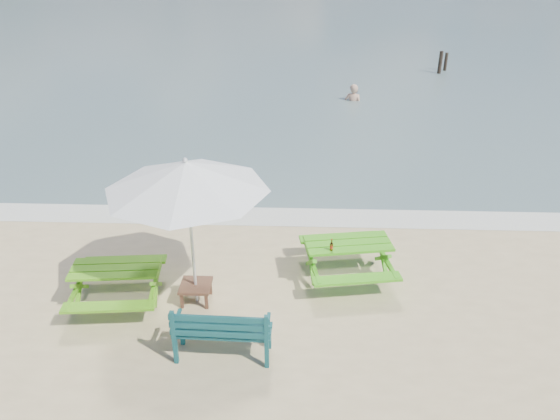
{
  "coord_description": "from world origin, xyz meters",
  "views": [
    {
      "loc": [
        0.55,
        -6.45,
        5.83
      ],
      "look_at": [
        0.18,
        3.0,
        1.0
      ],
      "focal_mm": 35.0,
      "sensor_mm": 36.0,
      "label": 1
    }
  ],
  "objects_px": {
    "park_bench": "(223,340)",
    "side_table": "(196,292)",
    "patio_umbrella": "(186,176)",
    "beer_bottle": "(331,247)",
    "picnic_table_right": "(347,260)",
    "picnic_table_left": "(118,285)",
    "swimmer": "(353,107)"
  },
  "relations": [
    {
      "from": "park_bench",
      "to": "side_table",
      "type": "distance_m",
      "value": 1.52
    },
    {
      "from": "picnic_table_right",
      "to": "swimmer",
      "type": "height_order",
      "value": "picnic_table_right"
    },
    {
      "from": "picnic_table_right",
      "to": "side_table",
      "type": "distance_m",
      "value": 2.84
    },
    {
      "from": "park_bench",
      "to": "beer_bottle",
      "type": "height_order",
      "value": "beer_bottle"
    },
    {
      "from": "swimmer",
      "to": "side_table",
      "type": "bearing_deg",
      "value": -106.28
    },
    {
      "from": "picnic_table_left",
      "to": "side_table",
      "type": "xyz_separation_m",
      "value": [
        1.35,
        0.08,
        -0.16
      ]
    },
    {
      "from": "park_bench",
      "to": "beer_bottle",
      "type": "xyz_separation_m",
      "value": [
        1.71,
        1.93,
        0.54
      ]
    },
    {
      "from": "side_table",
      "to": "beer_bottle",
      "type": "height_order",
      "value": "beer_bottle"
    },
    {
      "from": "picnic_table_right",
      "to": "patio_umbrella",
      "type": "bearing_deg",
      "value": -162.12
    },
    {
      "from": "side_table",
      "to": "park_bench",
      "type": "bearing_deg",
      "value": -64.12
    },
    {
      "from": "picnic_table_left",
      "to": "beer_bottle",
      "type": "height_order",
      "value": "beer_bottle"
    },
    {
      "from": "side_table",
      "to": "picnic_table_right",
      "type": "bearing_deg",
      "value": 17.88
    },
    {
      "from": "beer_bottle",
      "to": "picnic_table_right",
      "type": "bearing_deg",
      "value": 42.88
    },
    {
      "from": "patio_umbrella",
      "to": "beer_bottle",
      "type": "relative_size",
      "value": 11.71
    },
    {
      "from": "picnic_table_left",
      "to": "park_bench",
      "type": "distance_m",
      "value": 2.39
    },
    {
      "from": "picnic_table_right",
      "to": "beer_bottle",
      "type": "relative_size",
      "value": 8.59
    },
    {
      "from": "picnic_table_left",
      "to": "beer_bottle",
      "type": "xyz_separation_m",
      "value": [
        3.72,
        0.64,
        0.48
      ]
    },
    {
      "from": "picnic_table_right",
      "to": "beer_bottle",
      "type": "bearing_deg",
      "value": -137.12
    },
    {
      "from": "park_bench",
      "to": "patio_umbrella",
      "type": "relative_size",
      "value": 0.56
    },
    {
      "from": "swimmer",
      "to": "park_bench",
      "type": "bearing_deg",
      "value": -102.33
    },
    {
      "from": "swimmer",
      "to": "picnic_table_right",
      "type": "bearing_deg",
      "value": -95.23
    },
    {
      "from": "beer_bottle",
      "to": "swimmer",
      "type": "xyz_separation_m",
      "value": [
        1.44,
        12.51,
        -1.11
      ]
    },
    {
      "from": "patio_umbrella",
      "to": "beer_bottle",
      "type": "xyz_separation_m",
      "value": [
        2.37,
        0.57,
        -1.58
      ]
    },
    {
      "from": "patio_umbrella",
      "to": "picnic_table_right",
      "type": "bearing_deg",
      "value": 17.88
    },
    {
      "from": "picnic_table_right",
      "to": "park_bench",
      "type": "relative_size",
      "value": 1.32
    },
    {
      "from": "picnic_table_right",
      "to": "park_bench",
      "type": "xyz_separation_m",
      "value": [
        -2.04,
        -2.24,
        -0.08
      ]
    },
    {
      "from": "swimmer",
      "to": "picnic_table_left",
      "type": "bearing_deg",
      "value": -111.44
    },
    {
      "from": "beer_bottle",
      "to": "swimmer",
      "type": "relative_size",
      "value": 0.12
    },
    {
      "from": "patio_umbrella",
      "to": "swimmer",
      "type": "bearing_deg",
      "value": 73.72
    },
    {
      "from": "side_table",
      "to": "patio_umbrella",
      "type": "relative_size",
      "value": 0.2
    },
    {
      "from": "park_bench",
      "to": "side_table",
      "type": "bearing_deg",
      "value": 115.88
    },
    {
      "from": "beer_bottle",
      "to": "side_table",
      "type": "bearing_deg",
      "value": -166.56
    }
  ]
}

